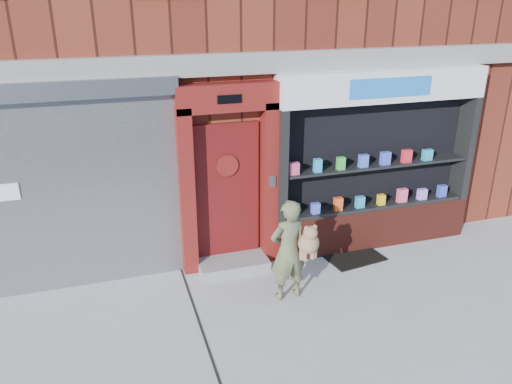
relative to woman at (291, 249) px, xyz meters
name	(u,v)px	position (x,y,z in m)	size (l,w,h in m)	color
ground	(320,321)	(0.18, -0.68, -0.77)	(80.00, 80.00, 0.00)	#9E9E99
shutter_bay	(69,177)	(-2.82, 1.25, 0.95)	(3.10, 0.30, 3.04)	gray
red_door_bay	(229,179)	(-0.57, 1.18, 0.69)	(1.52, 0.58, 2.90)	#5A110F
pharmacy_bay	(376,169)	(1.93, 1.13, 0.61)	(3.50, 0.41, 3.00)	maroon
woman	(291,249)	(0.00, 0.00, 0.00)	(0.73, 0.43, 1.50)	#5B5F3F
doormat	(354,257)	(1.43, 0.75, -0.75)	(0.91, 0.64, 0.02)	black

